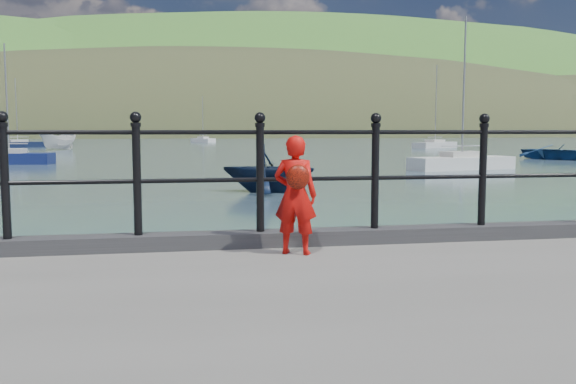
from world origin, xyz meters
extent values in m
plane|color=#2D4251|center=(0.00, 0.00, 0.00)|extent=(600.00, 600.00, 0.00)
cube|color=#28282B|center=(0.00, -0.15, 1.07)|extent=(60.00, 0.30, 0.15)
cylinder|color=black|center=(0.00, -0.15, 1.67)|extent=(18.00, 0.04, 0.04)
cylinder|color=black|center=(0.00, -0.15, 2.15)|extent=(18.00, 0.04, 0.04)
cylinder|color=black|center=(-1.80, -0.15, 1.67)|extent=(0.08, 0.08, 1.05)
sphere|color=black|center=(-1.80, -0.15, 2.29)|extent=(0.11, 0.11, 0.11)
cylinder|color=black|center=(-0.60, -0.15, 1.67)|extent=(0.08, 0.08, 1.05)
sphere|color=black|center=(-0.60, -0.15, 2.29)|extent=(0.11, 0.11, 0.11)
cylinder|color=black|center=(0.60, -0.15, 1.67)|extent=(0.08, 0.08, 1.05)
sphere|color=black|center=(0.60, -0.15, 2.29)|extent=(0.11, 0.11, 0.11)
cylinder|color=black|center=(1.80, -0.15, 1.67)|extent=(0.08, 0.08, 1.05)
sphere|color=black|center=(1.80, -0.15, 2.29)|extent=(0.11, 0.11, 0.11)
cylinder|color=black|center=(3.00, -0.15, 1.67)|extent=(0.08, 0.08, 1.05)
sphere|color=black|center=(3.00, -0.15, 2.29)|extent=(0.11, 0.11, 0.11)
ellipsoid|color=#333A21|center=(20.00, 195.00, -15.40)|extent=(400.00, 100.00, 88.00)
ellipsoid|color=#387026|center=(60.00, 255.00, -27.30)|extent=(600.00, 180.00, 156.00)
cube|color=silver|center=(-35.00, 181.00, 3.00)|extent=(9.00, 6.00, 6.00)
cube|color=#4C4744|center=(-35.00, 181.00, 7.00)|extent=(9.50, 6.50, 2.00)
cube|color=silver|center=(-12.00, 181.00, 3.00)|extent=(9.00, 6.00, 6.00)
cube|color=#4C4744|center=(-12.00, 181.00, 7.00)|extent=(9.50, 6.50, 2.00)
cube|color=silver|center=(18.00, 181.00, 3.00)|extent=(9.00, 6.00, 6.00)
cube|color=#4C4744|center=(18.00, 181.00, 7.00)|extent=(9.50, 6.50, 2.00)
cube|color=silver|center=(45.00, 181.00, 3.00)|extent=(9.00, 6.00, 6.00)
cube|color=#4C4744|center=(45.00, 181.00, 7.00)|extent=(9.50, 6.50, 2.00)
imported|color=red|center=(0.87, -0.59, 1.56)|extent=(0.48, 0.41, 1.12)
ellipsoid|color=red|center=(0.87, -0.72, 1.74)|extent=(0.22, 0.11, 0.23)
imported|color=navy|center=(27.31, 34.72, 0.56)|extent=(5.39, 6.37, 1.12)
imported|color=white|center=(-13.08, 62.97, 0.97)|extent=(4.27, 5.23, 1.93)
imported|color=black|center=(2.83, 14.81, 0.85)|extent=(3.99, 3.73, 1.69)
cube|color=#121D52|center=(-10.88, 35.09, 0.25)|extent=(5.46, 2.35, 0.90)
cube|color=beige|center=(-10.88, 35.09, 0.75)|extent=(1.99, 1.41, 0.50)
cylinder|color=#A5A5A8|center=(-10.88, 35.09, 4.13)|extent=(0.10, 0.10, 6.87)
cylinder|color=#A5A5A8|center=(-10.88, 35.09, 1.30)|extent=(2.37, 0.36, 0.06)
cube|color=black|center=(-19.76, 73.40, 0.25)|extent=(6.08, 4.97, 0.90)
cube|color=beige|center=(-19.76, 73.40, 0.75)|extent=(2.50, 2.28, 0.50)
cylinder|color=#A5A5A8|center=(-19.76, 73.40, 4.57)|extent=(0.10, 0.10, 7.73)
cylinder|color=#A5A5A8|center=(-19.76, 73.40, 1.30)|extent=(2.30, 1.59, 0.06)
cube|color=silver|center=(30.29, 63.50, 0.25)|extent=(6.98, 5.71, 0.90)
cube|color=beige|center=(30.29, 63.50, 0.75)|extent=(2.83, 2.55, 0.50)
cylinder|color=#A5A5A8|center=(30.29, 63.50, 5.30)|extent=(0.10, 0.10, 9.21)
cylinder|color=#A5A5A8|center=(30.29, 63.50, 1.30)|extent=(2.67, 1.90, 0.06)
cube|color=white|center=(3.87, 101.82, 0.25)|extent=(4.26, 5.53, 0.90)
cube|color=beige|center=(3.87, 101.82, 0.75)|extent=(1.98, 2.23, 0.50)
cylinder|color=#A5A5A8|center=(3.87, 101.82, 4.35)|extent=(0.10, 0.10, 7.30)
cylinder|color=#A5A5A8|center=(3.87, 101.82, 1.30)|extent=(1.34, 2.13, 0.06)
cube|color=silver|center=(15.04, 25.02, 0.25)|extent=(6.36, 3.15, 0.90)
cube|color=beige|center=(15.04, 25.02, 0.75)|extent=(2.37, 1.68, 0.50)
cylinder|color=#A5A5A8|center=(15.04, 25.02, 4.47)|extent=(0.10, 0.10, 7.54)
cylinder|color=#A5A5A8|center=(15.04, 25.02, 1.30)|extent=(2.69, 0.73, 0.06)
camera|label=1|loc=(-0.19, -6.18, 2.17)|focal=38.00mm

